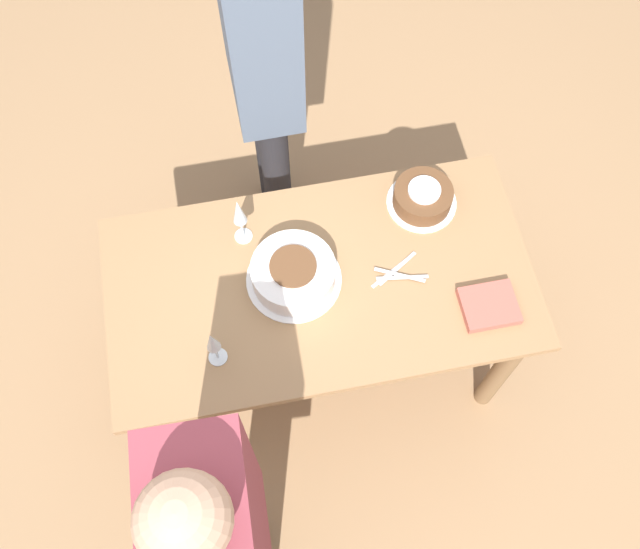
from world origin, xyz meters
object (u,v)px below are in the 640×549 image
Objects in this scene: wine_glass_far at (239,213)px; person_cutting at (261,50)px; person_watching at (222,548)px; wine_glass_near at (213,343)px; cake_center_white at (293,273)px; cake_front_chocolate at (423,197)px.

person_cutting reaches higher than wine_glass_far.
wine_glass_far is at bearing -8.45° from person_watching.
wine_glass_near is at bearing -1.87° from person_watching.
cake_center_white is 0.26m from wine_glass_far.
cake_center_white is at bearing 125.92° from wine_glass_far.
person_watching is at bearing 86.45° from wine_glass_near.
cake_center_white is 1.39× the size of wine_glass_far.
wine_glass_near is 0.98m from person_cutting.
cake_front_chocolate is at bearing -36.92° from person_watching.
cake_front_chocolate is at bearing -151.04° from wine_glass_near.
cake_front_chocolate is 0.14× the size of person_cutting.
person_cutting is (-0.02, -0.70, 0.26)m from cake_center_white.
cake_front_chocolate is at bearing -157.13° from cake_center_white.
person_cutting is at bearing -47.53° from cake_front_chocolate.
wine_glass_far is (-0.14, -0.41, 0.02)m from wine_glass_near.
cake_center_white is at bearing -19.90° from person_watching.
person_watching is (0.34, 1.49, -0.08)m from person_cutting.
person_watching reaches higher than cake_front_chocolate.
cake_front_chocolate is 1.28m from person_watching.
wine_glass_near is 0.12× the size of person_watching.
wine_glass_near is at bearing 38.00° from cake_center_white.
person_cutting is 1.53m from person_watching.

